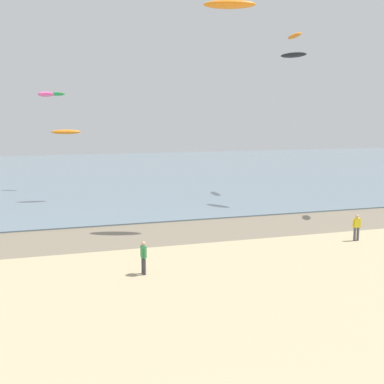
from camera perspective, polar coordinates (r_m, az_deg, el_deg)
name	(u,v)px	position (r m, az deg, el deg)	size (l,w,h in m)	color
wet_sand_strip	(84,239)	(33.54, -12.28, -5.27)	(120.00, 6.77, 0.01)	#7A6D59
sea	(56,174)	(71.34, -15.30, 1.98)	(160.00, 70.00, 0.10)	slate
person_mid_beach	(357,227)	(33.89, 18.30, -3.79)	(0.56, 0.28, 1.71)	#4C4C56
person_by_waterline	(144,257)	(25.60, -5.56, -7.37)	(0.25, 0.57, 1.71)	#383842
kite_aloft_1	(46,94)	(35.27, -16.34, 10.68)	(1.88, 0.60, 0.30)	#E54C99
kite_aloft_2	(295,36)	(54.15, 11.64, 17.08)	(2.90, 0.93, 0.46)	orange
kite_aloft_3	(57,94)	(56.02, -15.22, 10.75)	(1.89, 0.60, 0.30)	green
kite_aloft_4	(230,4)	(36.29, 4.31, 20.59)	(3.56, 1.14, 0.57)	orange
kite_aloft_5	(293,55)	(46.39, 11.51, 15.09)	(2.62, 0.84, 0.42)	black
kite_aloft_6	(66,132)	(47.93, -14.20, 6.68)	(2.68, 0.86, 0.43)	orange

